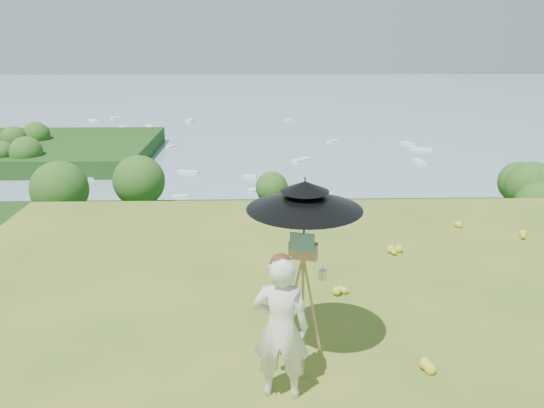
{
  "coord_description": "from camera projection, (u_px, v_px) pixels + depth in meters",
  "views": [
    {
      "loc": [
        -2.0,
        -4.14,
        3.61
      ],
      "look_at": [
        -1.81,
        3.46,
        1.09
      ],
      "focal_mm": 35.0,
      "sensor_mm": 36.0,
      "label": 1
    }
  ],
  "objects": [
    {
      "name": "painter",
      "position": [
        281.0,
        328.0,
        5.26
      ],
      "size": [
        0.61,
        0.45,
        1.56
      ],
      "primitive_type": "imported",
      "rotation": [
        0.0,
        0.0,
        3.01
      ],
      "color": "silver",
      "rests_on": "ground"
    },
    {
      "name": "field_easel",
      "position": [
        302.0,
        299.0,
        5.79
      ],
      "size": [
        0.75,
        0.75,
        1.6
      ],
      "primitive_type": null,
      "rotation": [
        0.0,
        0.0,
        -0.29
      ],
      "color": "#A68645",
      "rests_on": "ground"
    },
    {
      "name": "peninsula",
      "position": [
        17.0,
        142.0,
        159.56
      ],
      "size": [
        90.0,
        60.0,
        12.0
      ],
      "primitive_type": null,
      "color": "#11360E",
      "rests_on": "bay_water"
    },
    {
      "name": "moored_boats",
      "position": [
        226.0,
        152.0,
        168.17
      ],
      "size": [
        140.0,
        140.0,
        0.7
      ],
      "primitive_type": null,
      "color": "white",
      "rests_on": "bay_water"
    },
    {
      "name": "shoreline_tier",
      "position": [
        272.0,
        280.0,
        87.62
      ],
      "size": [
        170.0,
        28.0,
        8.0
      ],
      "primitive_type": "cube",
      "color": "#676052",
      "rests_on": "bay_water"
    },
    {
      "name": "sun_umbrella",
      "position": [
        304.0,
        217.0,
        5.52
      ],
      "size": [
        1.44,
        1.44,
        0.86
      ],
      "primitive_type": null,
      "rotation": [
        0.0,
        0.0,
        -0.21
      ],
      "color": "black",
      "rests_on": "field_easel"
    },
    {
      "name": "bay_water",
      "position": [
        263.0,
        114.0,
        243.52
      ],
      "size": [
        700.0,
        700.0,
        0.0
      ],
      "primitive_type": "plane",
      "color": "#708EA0",
      "rests_on": "ground"
    },
    {
      "name": "painter_cap",
      "position": [
        281.0,
        260.0,
        5.03
      ],
      "size": [
        0.29,
        0.31,
        0.1
      ],
      "primitive_type": null,
      "rotation": [
        0.0,
        0.0,
        -0.36
      ],
      "color": "#C26A6E",
      "rests_on": "painter"
    },
    {
      "name": "slope_trees",
      "position": [
        285.0,
        269.0,
        43.05
      ],
      "size": [
        110.0,
        50.0,
        6.0
      ],
      "primitive_type": null,
      "color": "#285218",
      "rests_on": "forest_slope"
    },
    {
      "name": "wildflowers",
      "position": [
        459.0,
        399.0,
        5.33
      ],
      "size": [
        10.0,
        10.5,
        0.12
      ],
      "primitive_type": null,
      "color": "yellow",
      "rests_on": "ground"
    },
    {
      "name": "harbor_town",
      "position": [
        272.0,
        244.0,
        85.57
      ],
      "size": [
        110.0,
        22.0,
        5.0
      ],
      "primitive_type": null,
      "color": "beige",
      "rests_on": "shoreline_tier"
    }
  ]
}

